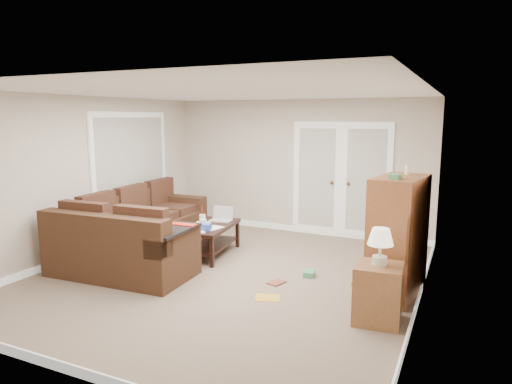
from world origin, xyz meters
The scene contains 17 objects.
floor centered at (0.00, 0.00, 0.00)m, with size 5.50×5.50×0.00m, color gray.
ceiling centered at (0.00, 0.00, 2.50)m, with size 5.00×5.50×0.02m, color white.
wall_left centered at (-2.50, 0.00, 1.25)m, with size 0.02×5.50×2.50m, color beige.
wall_right centered at (2.50, 0.00, 1.25)m, with size 0.02×5.50×2.50m, color beige.
wall_back centered at (0.00, 2.75, 1.25)m, with size 5.00×0.02×2.50m, color beige.
wall_front centered at (0.00, -2.75, 1.25)m, with size 5.00×0.02×2.50m, color beige.
baseboards centered at (0.00, 0.00, 0.05)m, with size 5.00×5.50×0.10m, color white, non-canonical shape.
french_doors centered at (0.85, 2.71, 1.04)m, with size 1.80×0.05×2.13m.
window_left centered at (-2.46, 1.00, 1.55)m, with size 0.05×1.92×1.42m.
sectional_sofa centered at (-1.68, 0.10, 0.36)m, with size 2.16×3.06×0.93m.
coffee_table centered at (-0.71, 0.74, 0.27)m, with size 0.75×1.27×0.82m.
tv_armoire centered at (2.20, 0.27, 0.75)m, with size 0.64×0.99×1.59m.
side_cabinet centered at (2.13, -0.58, 0.37)m, with size 0.52×0.52×1.03m.
space_heater centered at (2.06, 2.45, 0.14)m, with size 0.11×0.09×0.28m, color white.
floor_magazine centered at (0.81, -0.49, 0.00)m, with size 0.30×0.23×0.01m, color gold.
floor_greenbox centered at (1.02, 0.45, 0.04)m, with size 0.15×0.19×0.08m, color #449660.
floor_book centered at (0.64, 0.04, 0.01)m, with size 0.17×0.23×0.02m, color brown.
Camera 1 is at (2.90, -5.33, 2.18)m, focal length 32.00 mm.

